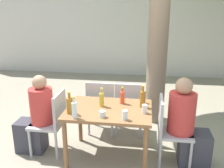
# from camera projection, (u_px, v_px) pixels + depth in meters

# --- Properties ---
(ground_plane) EXTENTS (30.00, 30.00, 0.00)m
(ground_plane) POSITION_uv_depth(u_px,v_px,m) (109.00, 156.00, 3.54)
(ground_plane) COLOR gray
(cafe_building_wall) EXTENTS (10.00, 0.08, 2.80)m
(cafe_building_wall) POSITION_uv_depth(u_px,v_px,m) (132.00, 28.00, 7.28)
(cafe_building_wall) COLOR beige
(cafe_building_wall) RESTS_ON ground_plane
(dining_table_front) EXTENTS (1.13, 0.83, 0.73)m
(dining_table_front) POSITION_uv_depth(u_px,v_px,m) (109.00, 115.00, 3.35)
(dining_table_front) COLOR brown
(dining_table_front) RESTS_ON ground_plane
(patio_chair_0) EXTENTS (0.44, 0.44, 0.91)m
(patio_chair_0) POSITION_uv_depth(u_px,v_px,m) (53.00, 119.00, 3.49)
(patio_chair_0) COLOR #B2B2B7
(patio_chair_0) RESTS_ON ground_plane
(patio_chair_1) EXTENTS (0.44, 0.44, 0.91)m
(patio_chair_1) POSITION_uv_depth(u_px,v_px,m) (169.00, 127.00, 3.28)
(patio_chair_1) COLOR #B2B2B7
(patio_chair_1) RESTS_ON ground_plane
(patio_chair_2) EXTENTS (0.44, 0.44, 0.91)m
(patio_chair_2) POSITION_uv_depth(u_px,v_px,m) (101.00, 104.00, 4.03)
(patio_chair_2) COLOR #B2B2B7
(patio_chair_2) RESTS_ON ground_plane
(patio_chair_3) EXTENTS (0.44, 0.44, 0.91)m
(patio_chair_3) POSITION_uv_depth(u_px,v_px,m) (129.00, 106.00, 3.97)
(patio_chair_3) COLOR #B2B2B7
(patio_chair_3) RESTS_ON ground_plane
(person_seated_0) EXTENTS (0.56, 0.32, 1.15)m
(person_seated_0) POSITION_uv_depth(u_px,v_px,m) (36.00, 119.00, 3.53)
(person_seated_0) COLOR #383842
(person_seated_0) RESTS_ON ground_plane
(person_seated_1) EXTENTS (0.57, 0.35, 1.20)m
(person_seated_1) POSITION_uv_depth(u_px,v_px,m) (187.00, 127.00, 3.24)
(person_seated_1) COLOR #383842
(person_seated_1) RESTS_ON ground_plane
(soda_bottle_0) EXTENTS (0.06, 0.06, 0.24)m
(soda_bottle_0) POSITION_uv_depth(u_px,v_px,m) (122.00, 97.00, 3.47)
(soda_bottle_0) COLOR #DB4C2D
(soda_bottle_0) RESTS_ON dining_table_front
(water_bottle_1) EXTENTS (0.06, 0.06, 0.28)m
(water_bottle_1) POSITION_uv_depth(u_px,v_px,m) (74.00, 110.00, 3.01)
(water_bottle_1) COLOR silver
(water_bottle_1) RESTS_ON dining_table_front
(amber_bottle_2) EXTENTS (0.08, 0.08, 0.29)m
(amber_bottle_2) POSITION_uv_depth(u_px,v_px,m) (70.00, 105.00, 3.15)
(amber_bottle_2) COLOR #9E661E
(amber_bottle_2) RESTS_ON dining_table_front
(amber_bottle_3) EXTENTS (0.07, 0.07, 0.31)m
(amber_bottle_3) POSITION_uv_depth(u_px,v_px,m) (143.00, 99.00, 3.34)
(amber_bottle_3) COLOR #9E661E
(amber_bottle_3) RESTS_ON dining_table_front
(oil_cruet_4) EXTENTS (0.06, 0.06, 0.26)m
(oil_cruet_4) POSITION_uv_depth(u_px,v_px,m) (102.00, 99.00, 3.37)
(oil_cruet_4) COLOR gold
(oil_cruet_4) RESTS_ON dining_table_front
(drinking_glass_0) EXTENTS (0.07, 0.07, 0.11)m
(drinking_glass_0) POSITION_uv_depth(u_px,v_px,m) (145.00, 109.00, 3.17)
(drinking_glass_0) COLOR silver
(drinking_glass_0) RESTS_ON dining_table_front
(drinking_glass_1) EXTENTS (0.07, 0.07, 0.12)m
(drinking_glass_1) POSITION_uv_depth(u_px,v_px,m) (143.00, 99.00, 3.50)
(drinking_glass_1) COLOR silver
(drinking_glass_1) RESTS_ON dining_table_front
(drinking_glass_2) EXTENTS (0.08, 0.08, 0.08)m
(drinking_glass_2) POSITION_uv_depth(u_px,v_px,m) (102.00, 114.00, 3.06)
(drinking_glass_2) COLOR silver
(drinking_glass_2) RESTS_ON dining_table_front
(drinking_glass_3) EXTENTS (0.07, 0.07, 0.12)m
(drinking_glass_3) POSITION_uv_depth(u_px,v_px,m) (125.00, 115.00, 2.98)
(drinking_glass_3) COLOR silver
(drinking_glass_3) RESTS_ON dining_table_front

